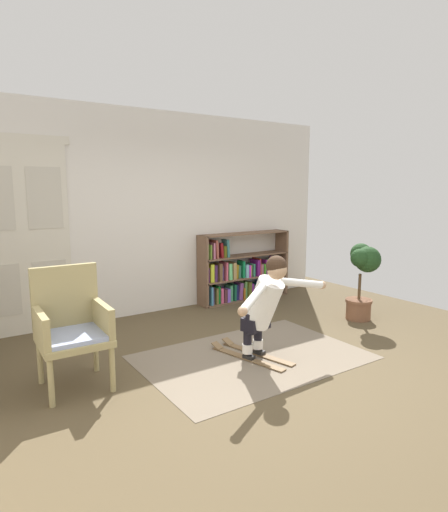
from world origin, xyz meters
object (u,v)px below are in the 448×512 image
at_px(bookshelf, 241,273).
at_px(potted_plant, 363,272).
at_px(wicker_chair, 71,324).
at_px(person_skier, 266,301).
at_px(skis_pair, 250,354).

xyz_separation_m(bookshelf, potted_plant, (0.76, -1.79, 0.24)).
relative_size(bookshelf, potted_plant, 1.54).
xyz_separation_m(bookshelf, wicker_chair, (-3.09, -1.62, 0.14)).
relative_size(potted_plant, person_skier, 0.73).
height_order(bookshelf, potted_plant, bookshelf).
bearing_deg(wicker_chair, potted_plant, -2.59).
relative_size(wicker_chair, skis_pair, 1.10).
relative_size(skis_pair, person_skier, 0.69).
height_order(bookshelf, person_skier, person_skier).
distance_m(wicker_chair, potted_plant, 3.86).
bearing_deg(wicker_chair, person_skier, -17.54).
bearing_deg(person_skier, bookshelf, 59.86).
bearing_deg(bookshelf, skis_pair, -123.45).
distance_m(potted_plant, person_skier, 2.07).
distance_m(wicker_chair, skis_pair, 1.90).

